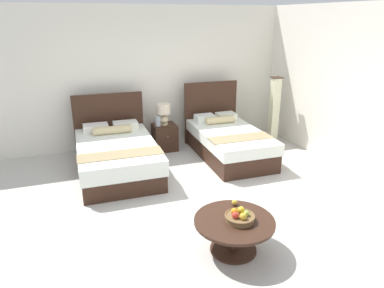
% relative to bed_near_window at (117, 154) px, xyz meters
% --- Properties ---
extents(ground_plane, '(9.23, 9.22, 0.02)m').
position_rel_bed_near_window_xyz_m(ground_plane, '(1.08, -1.48, -0.32)').
color(ground_plane, '#BCB8AF').
extents(wall_back, '(9.23, 0.12, 2.84)m').
position_rel_bed_near_window_xyz_m(wall_back, '(1.08, 1.33, 1.11)').
color(wall_back, white).
rests_on(wall_back, ground).
extents(wall_side_right, '(0.12, 4.82, 2.84)m').
position_rel_bed_near_window_xyz_m(wall_side_right, '(3.90, -1.08, 1.11)').
color(wall_side_right, white).
rests_on(wall_side_right, ground).
extents(bed_near_window, '(1.38, 2.18, 1.21)m').
position_rel_bed_near_window_xyz_m(bed_near_window, '(0.00, 0.00, 0.00)').
color(bed_near_window, '#362015').
rests_on(bed_near_window, ground).
extents(bed_near_corner, '(1.19, 2.11, 1.31)m').
position_rel_bed_near_window_xyz_m(bed_near_corner, '(2.17, 0.01, 0.00)').
color(bed_near_corner, '#362015').
rests_on(bed_near_corner, ground).
extents(nightstand, '(0.46, 0.49, 0.53)m').
position_rel_bed_near_window_xyz_m(nightstand, '(1.09, 0.77, -0.05)').
color(nightstand, '#362015').
rests_on(nightstand, ground).
extents(table_lamp, '(0.27, 0.27, 0.43)m').
position_rel_bed_near_window_xyz_m(table_lamp, '(1.09, 0.79, 0.48)').
color(table_lamp, beige).
rests_on(table_lamp, nightstand).
extents(vase, '(0.11, 0.11, 0.21)m').
position_rel_bed_near_window_xyz_m(vase, '(0.95, 0.73, 0.32)').
color(vase, '#AEB9C1').
rests_on(vase, nightstand).
extents(coffee_table, '(0.94, 0.94, 0.41)m').
position_rel_bed_near_window_xyz_m(coffee_table, '(0.95, -2.78, -0.00)').
color(coffee_table, '#362015').
rests_on(coffee_table, ground).
extents(fruit_bowl, '(0.35, 0.35, 0.14)m').
position_rel_bed_near_window_xyz_m(fruit_bowl, '(1.00, -2.81, 0.15)').
color(fruit_bowl, brown).
rests_on(fruit_bowl, coffee_table).
extents(loose_apple, '(0.07, 0.07, 0.07)m').
position_rel_bed_near_window_xyz_m(loose_apple, '(1.10, -2.47, 0.14)').
color(loose_apple, gold).
rests_on(loose_apple, coffee_table).
extents(floor_lamp_corner, '(0.21, 0.21, 1.44)m').
position_rel_bed_near_window_xyz_m(floor_lamp_corner, '(3.41, 0.39, 0.41)').
color(floor_lamp_corner, '#3C2B21').
rests_on(floor_lamp_corner, ground).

